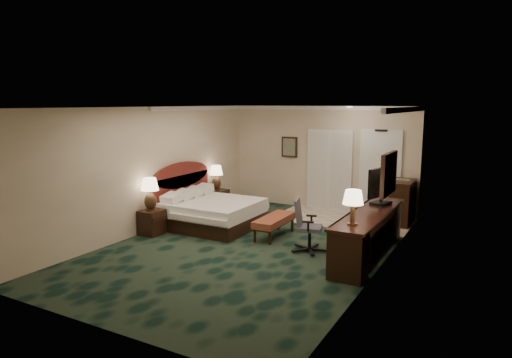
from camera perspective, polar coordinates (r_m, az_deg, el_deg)
The scene contains 24 objects.
floor at distance 9.03m, azimuth -0.66°, elevation -8.45°, with size 5.00×7.50×0.00m, color black.
ceiling at distance 8.59m, azimuth -0.70°, elevation 8.96°, with size 5.00×7.50×0.00m, color silver.
wall_back at distance 12.08m, azimuth 8.15°, elevation 2.61°, with size 5.00×0.00×2.70m, color #B8A38E.
wall_front at distance 5.82m, azimuth -19.32°, elevation -5.32°, with size 5.00×0.00×2.70m, color #B8A38E.
wall_left at distance 10.16m, azimuth -13.04°, elevation 1.16°, with size 0.00×7.50×2.70m, color #B8A38E.
wall_right at distance 7.80m, azimuth 15.51°, elevation -1.44°, with size 0.00×7.50×2.70m, color #B8A38E.
crown_molding at distance 8.59m, azimuth -0.70°, elevation 8.62°, with size 5.00×7.50×0.10m, color white, non-canonical shape.
tile_patch at distance 11.24m, azimuth 10.74°, elevation -4.95°, with size 3.20×1.70×0.01m, color beige.
headboard at distance 10.98m, azimuth -9.20°, elevation -1.54°, with size 0.12×2.00×1.40m, color #52120B, non-canonical shape.
entry_door at distance 11.63m, azimuth 15.21°, elevation 0.62°, with size 1.02×0.06×2.18m, color white.
closet_doors at distance 11.99m, azimuth 9.16°, elevation 1.09°, with size 1.20×0.06×2.10m, color #B5B2AC.
wall_art at distance 12.36m, azimuth 4.20°, elevation 4.01°, with size 0.45×0.06×0.55m, color #4A5C51.
wall_mirror at distance 8.35m, azimuth 16.27°, elevation 0.63°, with size 0.05×0.95×0.75m, color white.
bed at distance 10.38m, azimuth -5.31°, elevation -4.35°, with size 1.90×1.76×0.60m, color white.
nightstand_near at distance 10.02m, azimuth -12.88°, elevation -5.29°, with size 0.42×0.49×0.53m, color black.
nightstand_far at distance 11.96m, azimuth -4.79°, elevation -2.63°, with size 0.44×0.50×0.55m, color black.
lamp_near at distance 9.87m, azimuth -13.09°, elevation -1.87°, with size 0.37×0.37×0.70m, color #2E2110, non-canonical shape.
lamp_far at distance 11.82m, azimuth -4.99°, elevation 0.15°, with size 0.34×0.34×0.64m, color #2E2110, non-canonical shape.
bed_bench at distance 9.62m, azimuth 2.31°, elevation -5.97°, with size 0.44×1.27×0.43m, color maroon.
desk at distance 8.58m, azimuth 13.88°, elevation -6.76°, with size 0.63×2.91×0.84m, color black.
tv at distance 9.11m, azimuth 15.42°, elevation -0.83°, with size 0.08×0.93×0.72m, color black.
desk_lamp at distance 7.48m, azimuth 12.01°, elevation -3.47°, with size 0.33×0.33×0.58m, color #2E2110, non-canonical shape.
desk_chair at distance 8.67m, azimuth 6.74°, elevation -5.83°, with size 0.58×0.55×1.00m, color #41414A, non-canonical shape.
minibar at distance 11.10m, azimuth 17.61°, elevation -2.77°, with size 0.53×0.96×1.01m, color black.
Camera 1 is at (4.24, -7.46, 2.79)m, focal length 32.00 mm.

